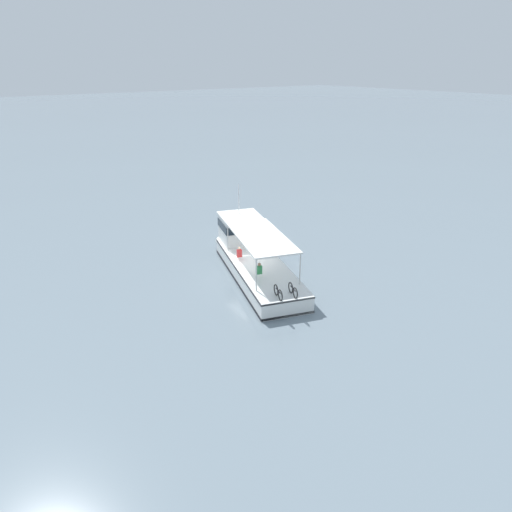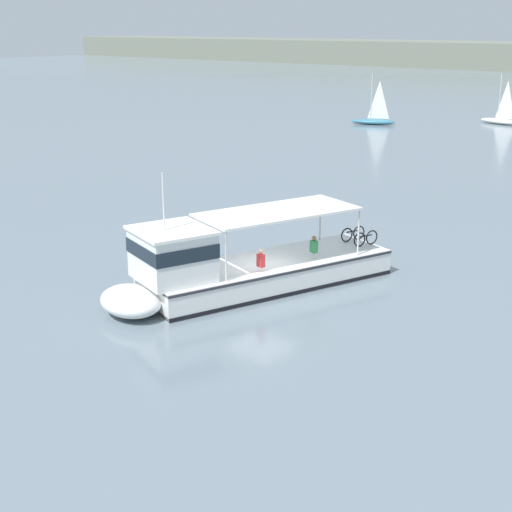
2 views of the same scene
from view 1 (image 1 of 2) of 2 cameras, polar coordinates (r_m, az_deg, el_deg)
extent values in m
plane|color=slate|center=(31.46, -0.83, -2.40)|extent=(400.00, 400.00, 0.00)
cube|color=white|center=(30.77, 0.34, -1.87)|extent=(6.51, 11.26, 1.10)
ellipsoid|color=white|center=(36.26, -2.70, 2.03)|extent=(3.50, 3.03, 1.01)
cube|color=black|center=(30.96, 0.34, -2.63)|extent=(6.55, 11.27, 0.16)
cube|color=#2D2D33|center=(30.58, 0.34, -1.07)|extent=(6.57, 11.27, 0.10)
cube|color=white|center=(34.11, -1.95, 3.37)|extent=(3.41, 3.34, 1.90)
cube|color=#19232D|center=(34.00, -1.95, 3.90)|extent=(3.49, 3.40, 0.56)
cube|color=white|center=(33.79, -1.97, 4.98)|extent=(3.62, 3.54, 0.12)
cube|color=white|center=(29.38, 0.62, 2.39)|extent=(4.95, 7.29, 0.10)
cylinder|color=silver|center=(32.31, -3.49, 2.30)|extent=(0.08, 0.08, 2.00)
cylinder|color=silver|center=(33.04, 1.09, 2.81)|extent=(0.08, 0.08, 2.00)
cylinder|color=silver|center=(26.55, 0.03, -2.39)|extent=(0.08, 0.08, 2.00)
cylinder|color=silver|center=(27.42, 5.45, -1.64)|extent=(0.08, 0.08, 2.00)
cylinder|color=silver|center=(33.73, -2.14, 7.01)|extent=(0.06, 0.06, 2.20)
sphere|color=white|center=(34.27, 1.41, 0.69)|extent=(0.36, 0.36, 0.36)
sphere|color=white|center=(31.43, 3.37, -1.47)|extent=(0.36, 0.36, 0.36)
sphere|color=white|center=(28.84, 5.57, -3.89)|extent=(0.36, 0.36, 0.36)
torus|color=black|center=(26.39, 2.48, -4.19)|extent=(0.27, 0.64, 0.66)
torus|color=black|center=(25.81, 3.02, -4.86)|extent=(0.27, 0.64, 0.66)
cylinder|color=#232328|center=(26.04, 2.75, -4.29)|extent=(0.28, 0.68, 0.06)
torus|color=black|center=(26.68, 4.30, -3.92)|extent=(0.27, 0.64, 0.66)
torus|color=black|center=(26.11, 4.87, -4.57)|extent=(0.27, 0.64, 0.66)
cylinder|color=#232328|center=(26.34, 4.59, -4.01)|extent=(0.28, 0.68, 0.06)
cube|color=#338C4C|center=(28.52, 0.41, -1.72)|extent=(0.37, 0.31, 0.52)
sphere|color=#9E7051|center=(28.37, 0.41, -1.04)|extent=(0.20, 0.20, 0.20)
cube|color=red|center=(30.99, -2.07, 0.34)|extent=(0.37, 0.31, 0.52)
sphere|color=beige|center=(30.85, -2.08, 0.97)|extent=(0.20, 0.20, 0.20)
camera|label=2|loc=(45.85, -39.88, 14.27)|focal=52.30mm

